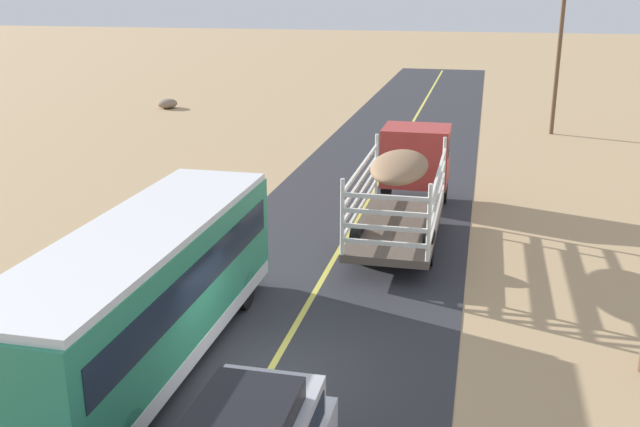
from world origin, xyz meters
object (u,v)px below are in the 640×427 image
at_px(livestock_truck, 410,170).
at_px(power_pole_mid, 559,49).
at_px(boulder_near_shoulder, 167,103).
at_px(bus, 145,292).

bearing_deg(livestock_truck, power_pole_mid, 70.09).
distance_m(livestock_truck, boulder_near_shoulder, 27.77).
height_order(bus, boulder_near_shoulder, bus).
xyz_separation_m(power_pole_mid, boulder_near_shoulder, (-24.82, 3.40, -4.40)).
xyz_separation_m(bus, boulder_near_shoulder, (-14.17, 32.47, -1.43)).
relative_size(livestock_truck, boulder_near_shoulder, 6.66).
bearing_deg(boulder_near_shoulder, livestock_truck, -47.86).
height_order(bus, power_pole_mid, power_pole_mid).
distance_m(livestock_truck, bus, 12.71).
bearing_deg(bus, boulder_near_shoulder, 113.58).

